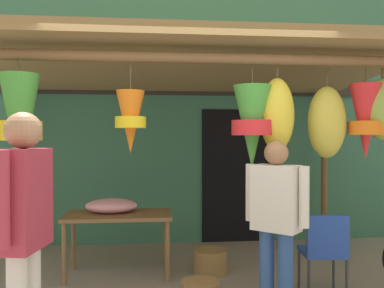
{
  "coord_description": "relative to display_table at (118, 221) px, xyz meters",
  "views": [
    {
      "loc": [
        -0.36,
        -3.58,
        1.58
      ],
      "look_at": [
        0.1,
        0.94,
        1.51
      ],
      "focal_mm": 38.63,
      "sensor_mm": 36.0,
      "label": 1
    }
  ],
  "objects": [
    {
      "name": "wicker_basket_spare",
      "position": [
        1.06,
        -0.04,
        -0.49
      ],
      "size": [
        0.39,
        0.39,
        0.27
      ],
      "primitive_type": "cylinder",
      "color": "olive",
      "rests_on": "ground_plane"
    },
    {
      "name": "folding_chair",
      "position": [
        2.06,
        -0.92,
        -0.12
      ],
      "size": [
        0.44,
        0.44,
        0.84
      ],
      "color": "#2347A8",
      "rests_on": "ground_plane"
    },
    {
      "name": "flower_heap_on_table",
      "position": [
        -0.07,
        0.05,
        0.17
      ],
      "size": [
        0.59,
        0.42,
        0.16
      ],
      "color": "pink",
      "rests_on": "display_table"
    },
    {
      "name": "shop_facade",
      "position": [
        0.73,
        1.5,
        1.25
      ],
      "size": [
        10.57,
        0.29,
        3.76
      ],
      "color": "#387056",
      "rests_on": "ground_plane"
    },
    {
      "name": "vendor_in_orange",
      "position": [
        -0.44,
        -2.04,
        0.41
      ],
      "size": [
        0.29,
        0.59,
        1.74
      ],
      "color": "silver",
      "rests_on": "ground_plane"
    },
    {
      "name": "market_stall_canopy",
      "position": [
        0.89,
        -0.27,
        1.57
      ],
      "size": [
        4.77,
        2.67,
        2.56
      ],
      "color": "brown",
      "rests_on": "ground_plane"
    },
    {
      "name": "display_table",
      "position": [
        0.0,
        0.0,
        0.0
      ],
      "size": [
        1.21,
        0.63,
        0.71
      ],
      "color": "brown",
      "rests_on": "ground_plane"
    },
    {
      "name": "customer_foreground",
      "position": [
        1.46,
        -1.28,
        0.28
      ],
      "size": [
        0.46,
        0.43,
        1.55
      ],
      "color": "#2D5193",
      "rests_on": "ground_plane"
    }
  ]
}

